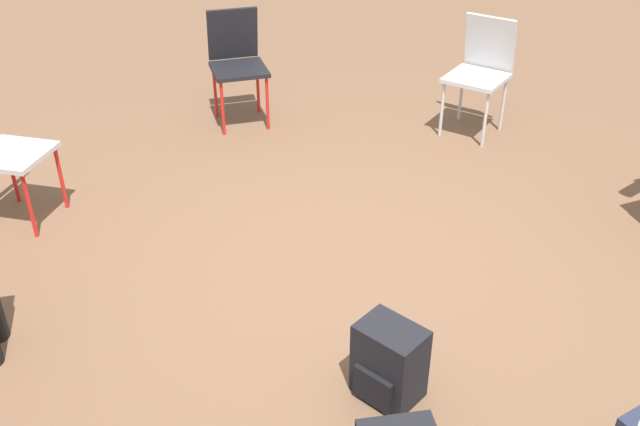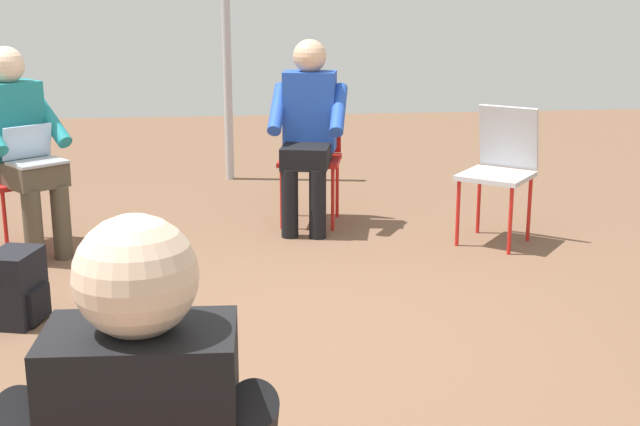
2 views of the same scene
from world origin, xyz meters
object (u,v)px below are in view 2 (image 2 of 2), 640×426
at_px(chair_southwest, 501,164).
at_px(backpack_near_laptop_user, 17,292).
at_px(person_with_laptop, 20,140).
at_px(person_in_blue, 308,125).
at_px(chair_south, 311,150).
at_px(backpack_by_empty_chair, 116,306).
at_px(chair_southeast, 10,169).

distance_m(chair_southwest, backpack_near_laptop_user, 2.97).
distance_m(person_with_laptop, person_in_blue, 1.80).
height_order(chair_south, chair_southwest, same).
height_order(chair_south, backpack_by_empty_chair, chair_south).
bearing_deg(backpack_by_empty_chair, person_in_blue, -120.63).
bearing_deg(person_in_blue, backpack_by_empty_chair, 71.71).
distance_m(person_in_blue, backpack_by_empty_chair, 2.17).
bearing_deg(chair_southeast, person_with_laptop, 90.00).
relative_size(person_with_laptop, backpack_near_laptop_user, 3.44).
distance_m(chair_southeast, backpack_near_laptop_user, 1.38).
xyz_separation_m(person_with_laptop, backpack_near_laptop_user, (-0.18, 1.17, -0.53)).
xyz_separation_m(chair_southwest, person_in_blue, (1.16, -0.46, 0.20)).
relative_size(chair_south, backpack_near_laptop_user, 2.36).
height_order(chair_southeast, chair_southwest, same).
height_order(chair_southeast, backpack_near_laptop_user, chair_southeast).
distance_m(chair_southwest, backpack_by_empty_chair, 2.63).
distance_m(chair_southwest, person_with_laptop, 2.93).
relative_size(chair_south, chair_southeast, 1.00).
height_order(backpack_near_laptop_user, backpack_by_empty_chair, same).
xyz_separation_m(person_in_blue, backpack_near_laptop_user, (1.57, 1.56, -0.54)).
bearing_deg(chair_southwest, backpack_by_empty_chair, 69.34).
distance_m(chair_south, person_in_blue, 0.26).
bearing_deg(person_with_laptop, chair_southeast, -90.00).
xyz_separation_m(backpack_near_laptop_user, backpack_by_empty_chair, (-0.50, 0.25, 0.00)).
distance_m(chair_south, chair_southwest, 1.29).
distance_m(chair_southeast, chair_southwest, 3.03).
height_order(chair_southeast, backpack_by_empty_chair, chair_southeast).
height_order(chair_south, person_in_blue, person_in_blue).
bearing_deg(backpack_near_laptop_user, chair_southwest, -158.10).
bearing_deg(chair_southwest, chair_southeast, 34.32).
relative_size(chair_southwest, backpack_by_empty_chair, 2.36).
xyz_separation_m(chair_south, backpack_near_laptop_user, (1.61, 1.72, -0.34)).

